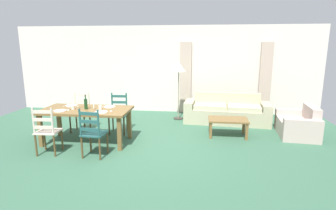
% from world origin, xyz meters
% --- Properties ---
extents(ground_plane, '(9.60, 9.60, 0.02)m').
position_xyz_m(ground_plane, '(0.00, 0.00, -0.01)').
color(ground_plane, '#345D45').
extents(wall_far, '(9.60, 0.16, 2.70)m').
position_xyz_m(wall_far, '(0.00, 3.30, 1.35)').
color(wall_far, beige).
rests_on(wall_far, ground_plane).
extents(curtain_panel_left, '(0.35, 0.08, 2.20)m').
position_xyz_m(curtain_panel_left, '(0.71, 3.16, 1.10)').
color(curtain_panel_left, '#BAA390').
rests_on(curtain_panel_left, ground_plane).
extents(curtain_panel_right, '(0.35, 0.08, 2.20)m').
position_xyz_m(curtain_panel_right, '(3.11, 3.16, 1.10)').
color(curtain_panel_right, '#BAA390').
rests_on(curtain_panel_right, ground_plane).
extents(dining_table, '(1.90, 0.96, 0.75)m').
position_xyz_m(dining_table, '(-1.26, 0.14, 0.66)').
color(dining_table, brown).
rests_on(dining_table, ground_plane).
extents(dining_chair_near_left, '(0.45, 0.43, 0.96)m').
position_xyz_m(dining_chair_near_left, '(-1.74, -0.60, 0.48)').
color(dining_chair_near_left, beige).
rests_on(dining_chair_near_left, ground_plane).
extents(dining_chair_near_right, '(0.45, 0.43, 0.96)m').
position_xyz_m(dining_chair_near_right, '(-0.80, -0.62, 0.48)').
color(dining_chair_near_right, '#224F4E').
rests_on(dining_chair_near_right, ground_plane).
extents(dining_chair_far_left, '(0.43, 0.41, 0.96)m').
position_xyz_m(dining_chair_far_left, '(-1.75, 0.91, 0.48)').
color(dining_chair_far_left, beige).
rests_on(dining_chair_far_left, ground_plane).
extents(dining_chair_far_right, '(0.44, 0.42, 0.96)m').
position_xyz_m(dining_chair_far_right, '(-0.78, 0.91, 0.48)').
color(dining_chair_far_right, '#22534B').
rests_on(dining_chair_far_right, ground_plane).
extents(dinner_plate_near_left, '(0.24, 0.24, 0.02)m').
position_xyz_m(dinner_plate_near_left, '(-1.71, -0.11, 0.76)').
color(dinner_plate_near_left, white).
rests_on(dinner_plate_near_left, dining_table).
extents(fork_near_left, '(0.03, 0.17, 0.01)m').
position_xyz_m(fork_near_left, '(-1.86, -0.11, 0.75)').
color(fork_near_left, silver).
rests_on(fork_near_left, dining_table).
extents(dinner_plate_near_right, '(0.24, 0.24, 0.02)m').
position_xyz_m(dinner_plate_near_right, '(-0.81, -0.11, 0.76)').
color(dinner_plate_near_right, white).
rests_on(dinner_plate_near_right, dining_table).
extents(fork_near_right, '(0.03, 0.17, 0.01)m').
position_xyz_m(fork_near_right, '(-0.96, -0.11, 0.75)').
color(fork_near_right, silver).
rests_on(fork_near_right, dining_table).
extents(dinner_plate_far_left, '(0.24, 0.24, 0.02)m').
position_xyz_m(dinner_plate_far_left, '(-1.71, 0.39, 0.76)').
color(dinner_plate_far_left, white).
rests_on(dinner_plate_far_left, dining_table).
extents(fork_far_left, '(0.02, 0.17, 0.01)m').
position_xyz_m(fork_far_left, '(-1.86, 0.39, 0.75)').
color(fork_far_left, silver).
rests_on(fork_far_left, dining_table).
extents(dinner_plate_far_right, '(0.24, 0.24, 0.02)m').
position_xyz_m(dinner_plate_far_right, '(-0.81, 0.39, 0.76)').
color(dinner_plate_far_right, white).
rests_on(dinner_plate_far_right, dining_table).
extents(fork_far_right, '(0.03, 0.17, 0.01)m').
position_xyz_m(fork_far_right, '(-0.96, 0.39, 0.75)').
color(fork_far_right, silver).
rests_on(fork_far_right, dining_table).
extents(wine_bottle, '(0.07, 0.07, 0.32)m').
position_xyz_m(wine_bottle, '(-1.25, 0.14, 0.87)').
color(wine_bottle, '#143819').
rests_on(wine_bottle, dining_table).
extents(wine_glass_near_left, '(0.06, 0.06, 0.16)m').
position_xyz_m(wine_glass_near_left, '(-1.59, 0.00, 0.86)').
color(wine_glass_near_left, white).
rests_on(wine_glass_near_left, dining_table).
extents(wine_glass_near_right, '(0.06, 0.06, 0.16)m').
position_xyz_m(wine_glass_near_right, '(-0.65, 0.02, 0.86)').
color(wine_glass_near_right, white).
rests_on(wine_glass_near_right, dining_table).
extents(coffee_cup_primary, '(0.07, 0.07, 0.09)m').
position_xyz_m(coffee_cup_primary, '(-0.92, 0.11, 0.80)').
color(coffee_cup_primary, beige).
rests_on(coffee_cup_primary, dining_table).
extents(coffee_cup_secondary, '(0.07, 0.07, 0.09)m').
position_xyz_m(coffee_cup_secondary, '(-1.51, 0.07, 0.80)').
color(coffee_cup_secondary, beige).
rests_on(coffee_cup_secondary, dining_table).
extents(candle_tall, '(0.05, 0.05, 0.30)m').
position_xyz_m(candle_tall, '(-1.44, 0.16, 0.84)').
color(candle_tall, '#998C66').
rests_on(candle_tall, dining_table).
extents(candle_short, '(0.05, 0.05, 0.18)m').
position_xyz_m(candle_short, '(-1.06, 0.10, 0.80)').
color(candle_short, '#998C66').
rests_on(candle_short, dining_table).
extents(couch, '(2.34, 0.98, 0.80)m').
position_xyz_m(couch, '(1.91, 2.15, 0.29)').
color(couch, tan).
rests_on(couch, ground_plane).
extents(coffee_table, '(0.90, 0.56, 0.42)m').
position_xyz_m(coffee_table, '(1.84, 0.94, 0.36)').
color(coffee_table, brown).
rests_on(coffee_table, ground_plane).
extents(armchair_upholstered, '(0.90, 1.22, 0.72)m').
position_xyz_m(armchair_upholstered, '(3.53, 1.18, 0.25)').
color(armchair_upholstered, '#BBA59A').
rests_on(armchair_upholstered, ground_plane).
extents(standing_lamp, '(0.40, 0.40, 1.64)m').
position_xyz_m(standing_lamp, '(0.56, 2.34, 1.41)').
color(standing_lamp, '#332D28').
rests_on(standing_lamp, ground_plane).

